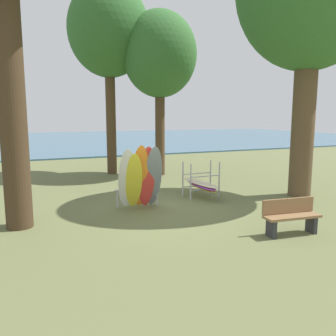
{
  "coord_description": "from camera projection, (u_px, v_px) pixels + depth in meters",
  "views": [
    {
      "loc": [
        -3.79,
        -9.34,
        2.83
      ],
      "look_at": [
        0.61,
        1.01,
        1.1
      ],
      "focal_mm": 36.64,
      "sensor_mm": 36.0,
      "label": 1
    }
  ],
  "objects": [
    {
      "name": "ground_plane",
      "position": [
        162.0,
        210.0,
        10.39
      ],
      "size": [
        80.0,
        80.0,
        0.0
      ],
      "primitive_type": "plane",
      "color": "#60663D"
    },
    {
      "name": "lake_water",
      "position": [
        58.0,
        140.0,
        39.03
      ],
      "size": [
        80.0,
        36.0,
        0.1
      ],
      "primitive_type": "cube",
      "color": "#38607A",
      "rests_on": "ground"
    },
    {
      "name": "tree_mid_behind",
      "position": [
        160.0,
        56.0,
        15.71
      ],
      "size": [
        3.41,
        3.41,
        7.56
      ],
      "color": "#4C3823",
      "rests_on": "ground"
    },
    {
      "name": "tree_far_left_back",
      "position": [
        109.0,
        31.0,
        15.86
      ],
      "size": [
        3.77,
        3.77,
        8.93
      ],
      "color": "#4C3823",
      "rests_on": "ground"
    },
    {
      "name": "leaning_board_pile",
      "position": [
        140.0,
        178.0,
        10.31
      ],
      "size": [
        1.48,
        1.1,
        1.99
      ],
      "color": "white",
      "rests_on": "ground"
    },
    {
      "name": "board_storage_rack",
      "position": [
        201.0,
        184.0,
        11.86
      ],
      "size": [
        1.15,
        2.13,
        1.25
      ],
      "color": "#9EA0A5",
      "rests_on": "ground"
    },
    {
      "name": "park_bench",
      "position": [
        291.0,
        216.0,
        8.2
      ],
      "size": [
        1.44,
        0.56,
        0.85
      ],
      "color": "#2D2D33",
      "rests_on": "ground"
    }
  ]
}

